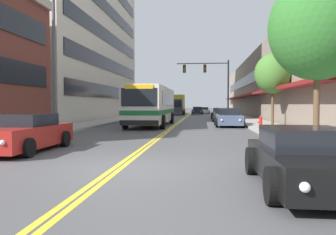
{
  "coord_description": "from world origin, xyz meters",
  "views": [
    {
      "loc": [
        2.27,
        -8.63,
        1.71
      ],
      "look_at": [
        -0.81,
        20.3,
        0.55
      ],
      "focal_mm": 35.0,
      "sensor_mm": 36.0,
      "label": 1
    }
  ],
  "objects_px": {
    "car_white_moving_second": "(204,110)",
    "street_tree_right_mid": "(273,74)",
    "car_charcoal_parked_right_end": "(223,115)",
    "box_truck": "(177,105)",
    "car_champagne_parked_left_mid": "(151,113)",
    "car_black_parked_right_foreground": "(305,159)",
    "car_dark_grey_parked_right_far": "(220,114)",
    "traffic_signal_mast": "(211,77)",
    "car_red_parked_left_near": "(24,134)",
    "fire_hydrant": "(261,122)",
    "car_slate_blue_parked_right_mid": "(229,118)",
    "city_bus": "(152,104)",
    "street_tree_right_near": "(318,27)",
    "street_lamp_left_near": "(58,39)",
    "car_navy_moving_lead": "(197,111)"
  },
  "relations": [
    {
      "from": "car_champagne_parked_left_mid",
      "to": "street_tree_right_near",
      "type": "xyz_separation_m",
      "value": [
        10.75,
        -28.93,
        3.86
      ]
    },
    {
      "from": "street_tree_right_near",
      "to": "car_dark_grey_parked_right_far",
      "type": "bearing_deg",
      "value": 94.32
    },
    {
      "from": "car_slate_blue_parked_right_mid",
      "to": "car_white_moving_second",
      "type": "xyz_separation_m",
      "value": [
        -1.8,
        38.09,
        -0.1
      ]
    },
    {
      "from": "car_champagne_parked_left_mid",
      "to": "car_charcoal_parked_right_end",
      "type": "relative_size",
      "value": 1.04
    },
    {
      "from": "car_red_parked_left_near",
      "to": "car_white_moving_second",
      "type": "height_order",
      "value": "car_red_parked_left_near"
    },
    {
      "from": "car_dark_grey_parked_right_far",
      "to": "fire_hydrant",
      "type": "bearing_deg",
      "value": -85.03
    },
    {
      "from": "car_red_parked_left_near",
      "to": "street_tree_right_mid",
      "type": "distance_m",
      "value": 18.47
    },
    {
      "from": "city_bus",
      "to": "street_tree_right_near",
      "type": "bearing_deg",
      "value": -59.08
    },
    {
      "from": "street_tree_right_near",
      "to": "fire_hydrant",
      "type": "distance_m",
      "value": 9.73
    },
    {
      "from": "car_red_parked_left_near",
      "to": "car_dark_grey_parked_right_far",
      "type": "bearing_deg",
      "value": 72.93
    },
    {
      "from": "city_bus",
      "to": "car_dark_grey_parked_right_far",
      "type": "bearing_deg",
      "value": 65.01
    },
    {
      "from": "car_champagne_parked_left_mid",
      "to": "fire_hydrant",
      "type": "distance_m",
      "value": 22.52
    },
    {
      "from": "city_bus",
      "to": "street_tree_right_mid",
      "type": "xyz_separation_m",
      "value": [
        9.29,
        -1.02,
        2.28
      ]
    },
    {
      "from": "car_charcoal_parked_right_end",
      "to": "box_truck",
      "type": "xyz_separation_m",
      "value": [
        -6.29,
        21.05,
        1.03
      ]
    },
    {
      "from": "fire_hydrant",
      "to": "street_tree_right_mid",
      "type": "bearing_deg",
      "value": 68.22
    },
    {
      "from": "car_black_parked_right_foreground",
      "to": "car_white_moving_second",
      "type": "bearing_deg",
      "value": 91.91
    },
    {
      "from": "car_dark_grey_parked_right_far",
      "to": "car_navy_moving_lead",
      "type": "height_order",
      "value": "car_navy_moving_lead"
    },
    {
      "from": "box_truck",
      "to": "fire_hydrant",
      "type": "bearing_deg",
      "value": -76.4
    },
    {
      "from": "street_lamp_left_near",
      "to": "street_tree_right_near",
      "type": "height_order",
      "value": "street_lamp_left_near"
    },
    {
      "from": "box_truck",
      "to": "traffic_signal_mast",
      "type": "bearing_deg",
      "value": -71.61
    },
    {
      "from": "car_dark_grey_parked_right_far",
      "to": "fire_hydrant",
      "type": "distance_m",
      "value": 18.19
    },
    {
      "from": "car_red_parked_left_near",
      "to": "car_dark_grey_parked_right_far",
      "type": "xyz_separation_m",
      "value": [
        8.64,
        28.14,
        -0.04
      ]
    },
    {
      "from": "car_champagne_parked_left_mid",
      "to": "street_tree_right_near",
      "type": "distance_m",
      "value": 31.1
    },
    {
      "from": "city_bus",
      "to": "street_tree_right_mid",
      "type": "bearing_deg",
      "value": -6.24
    },
    {
      "from": "car_black_parked_right_foreground",
      "to": "car_charcoal_parked_right_end",
      "type": "height_order",
      "value": "car_charcoal_parked_right_end"
    },
    {
      "from": "car_black_parked_right_foreground",
      "to": "car_dark_grey_parked_right_far",
      "type": "xyz_separation_m",
      "value": [
        -0.0,
        32.55,
        0.02
      ]
    },
    {
      "from": "car_slate_blue_parked_right_mid",
      "to": "car_charcoal_parked_right_end",
      "type": "bearing_deg",
      "value": 89.87
    },
    {
      "from": "street_tree_right_mid",
      "to": "fire_hydrant",
      "type": "distance_m",
      "value": 5.37
    },
    {
      "from": "car_red_parked_left_near",
      "to": "traffic_signal_mast",
      "type": "relative_size",
      "value": 0.68
    },
    {
      "from": "street_tree_right_mid",
      "to": "street_lamp_left_near",
      "type": "bearing_deg",
      "value": -144.06
    },
    {
      "from": "car_red_parked_left_near",
      "to": "car_slate_blue_parked_right_mid",
      "type": "height_order",
      "value": "car_slate_blue_parked_right_mid"
    },
    {
      "from": "car_white_moving_second",
      "to": "street_tree_right_mid",
      "type": "height_order",
      "value": "street_tree_right_mid"
    },
    {
      "from": "city_bus",
      "to": "car_champagne_parked_left_mid",
      "type": "distance_m",
      "value": 15.44
    },
    {
      "from": "car_dark_grey_parked_right_far",
      "to": "street_tree_right_mid",
      "type": "distance_m",
      "value": 15.01
    },
    {
      "from": "car_white_moving_second",
      "to": "box_truck",
      "type": "distance_m",
      "value": 10.71
    },
    {
      "from": "traffic_signal_mast",
      "to": "car_red_parked_left_near",
      "type": "bearing_deg",
      "value": -105.29
    },
    {
      "from": "city_bus",
      "to": "street_tree_right_near",
      "type": "xyz_separation_m",
      "value": [
        8.23,
        -13.73,
        2.79
      ]
    },
    {
      "from": "fire_hydrant",
      "to": "car_champagne_parked_left_mid",
      "type": "bearing_deg",
      "value": 117.16
    },
    {
      "from": "car_navy_moving_lead",
      "to": "traffic_signal_mast",
      "type": "xyz_separation_m",
      "value": [
        1.87,
        -19.21,
        4.27
      ]
    },
    {
      "from": "car_red_parked_left_near",
      "to": "box_truck",
      "type": "height_order",
      "value": "box_truck"
    },
    {
      "from": "fire_hydrant",
      "to": "city_bus",
      "type": "bearing_deg",
      "value": 148.02
    },
    {
      "from": "car_dark_grey_parked_right_far",
      "to": "traffic_signal_mast",
      "type": "distance_m",
      "value": 4.53
    },
    {
      "from": "car_champagne_parked_left_mid",
      "to": "car_black_parked_right_foreground",
      "type": "xyz_separation_m",
      "value": [
        8.71,
        -34.47,
        -0.08
      ]
    },
    {
      "from": "car_dark_grey_parked_right_far",
      "to": "car_white_moving_second",
      "type": "relative_size",
      "value": 0.96
    },
    {
      "from": "street_tree_right_mid",
      "to": "fire_hydrant",
      "type": "height_order",
      "value": "street_tree_right_mid"
    },
    {
      "from": "car_champagne_parked_left_mid",
      "to": "car_white_moving_second",
      "type": "xyz_separation_m",
      "value": [
        6.81,
        22.49,
        -0.1
      ]
    },
    {
      "from": "street_lamp_left_near",
      "to": "street_tree_right_mid",
      "type": "height_order",
      "value": "street_lamp_left_near"
    },
    {
      "from": "street_tree_right_mid",
      "to": "car_slate_blue_parked_right_mid",
      "type": "bearing_deg",
      "value": 169.17
    },
    {
      "from": "car_slate_blue_parked_right_mid",
      "to": "car_white_moving_second",
      "type": "distance_m",
      "value": 38.13
    },
    {
      "from": "car_black_parked_right_foreground",
      "to": "car_charcoal_parked_right_end",
      "type": "distance_m",
      "value": 26.25
    }
  ]
}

